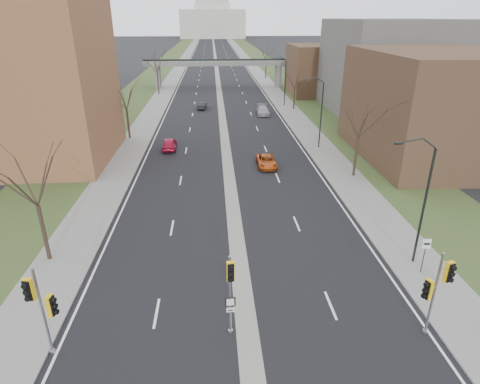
{
  "coord_description": "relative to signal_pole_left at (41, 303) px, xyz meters",
  "views": [
    {
      "loc": [
        -1.51,
        -16.22,
        15.39
      ],
      "look_at": [
        0.28,
        10.13,
        3.78
      ],
      "focal_mm": 30.0,
      "sensor_mm": 36.0,
      "label": 1
    }
  ],
  "objects": [
    {
      "name": "sidewalk_right",
      "position": [
        21.65,
        150.79,
        -3.23
      ],
      "size": [
        4.0,
        600.0,
        0.12
      ],
      "primitive_type": "cube",
      "color": "gray",
      "rests_on": "ground"
    },
    {
      "name": "signal_pole_median",
      "position": [
        8.77,
        0.76,
        0.03
      ],
      "size": [
        0.55,
        0.78,
        4.76
      ],
      "rotation": [
        0.0,
        0.0,
        0.05
      ],
      "color": "gray",
      "rests_on": "ground"
    },
    {
      "name": "median_strip",
      "position": [
        9.65,
        150.79,
        -3.29
      ],
      "size": [
        1.2,
        600.0,
        0.02
      ],
      "primitive_type": "cube",
      "color": "gray",
      "rests_on": "ground"
    },
    {
      "name": "signal_pole_right",
      "position": [
        18.93,
        0.08,
        -0.05
      ],
      "size": [
        1.1,
        0.83,
        4.95
      ],
      "rotation": [
        0.0,
        0.0,
        0.32
      ],
      "color": "gray",
      "rests_on": "ground"
    },
    {
      "name": "ground",
      "position": [
        9.65,
        0.79,
        -3.29
      ],
      "size": [
        700.0,
        700.0,
        0.0
      ],
      "primitive_type": "plane",
      "color": "black",
      "rests_on": "ground"
    },
    {
      "name": "grass_verge_left",
      "position": [
        -8.35,
        150.79,
        -3.24
      ],
      "size": [
        8.0,
        600.0,
        0.1
      ],
      "primitive_type": "cube",
      "color": "#2B3B1B",
      "rests_on": "ground"
    },
    {
      "name": "tree_left_b",
      "position": [
        -3.35,
        38.79,
        2.94
      ],
      "size": [
        6.75,
        6.75,
        8.81
      ],
      "color": "#382B21",
      "rests_on": "sidewalk_left"
    },
    {
      "name": "streetlight_near",
      "position": [
        20.64,
        6.79,
        3.66
      ],
      "size": [
        2.61,
        0.2,
        8.7
      ],
      "color": "black",
      "rests_on": "sidewalk_right"
    },
    {
      "name": "capitol",
      "position": [
        9.65,
        320.79,
        15.31
      ],
      "size": [
        48.0,
        42.0,
        55.75
      ],
      "color": "beige",
      "rests_on": "ground"
    },
    {
      "name": "grass_verge_right",
      "position": [
        27.65,
        150.79,
        -3.24
      ],
      "size": [
        8.0,
        600.0,
        0.1
      ],
      "primitive_type": "cube",
      "color": "#2B3B1B",
      "rests_on": "ground"
    },
    {
      "name": "speed_limit_sign",
      "position": [
        21.34,
        5.48,
        -1.45
      ],
      "size": [
        0.54,
        0.08,
        2.5
      ],
      "rotation": [
        0.0,
        0.0,
        -0.09
      ],
      "color": "black",
      "rests_on": "sidewalk_right"
    },
    {
      "name": "commercial_block_far",
      "position": [
        31.65,
        70.79,
        1.71
      ],
      "size": [
        14.0,
        14.0,
        10.0
      ],
      "primitive_type": "cube",
      "color": "brown",
      "rests_on": "ground"
    },
    {
      "name": "tree_right_c",
      "position": [
        22.65,
        95.79,
        3.75
      ],
      "size": [
        7.65,
        7.65,
        9.99
      ],
      "color": "#382B21",
      "rests_on": "sidewalk_right"
    },
    {
      "name": "streetlight_far",
      "position": [
        20.64,
        58.79,
        3.66
      ],
      "size": [
        2.61,
        0.2,
        8.7
      ],
      "color": "black",
      "rests_on": "sidewalk_right"
    },
    {
      "name": "tree_left_c",
      "position": [
        -3.35,
        72.79,
        3.75
      ],
      "size": [
        7.65,
        7.65,
        9.99
      ],
      "color": "#382B21",
      "rests_on": "sidewalk_left"
    },
    {
      "name": "tree_left_a",
      "position": [
        -3.35,
        8.79,
        3.34
      ],
      "size": [
        7.2,
        7.2,
        9.4
      ],
      "color": "#382B21",
      "rests_on": "sidewalk_left"
    },
    {
      "name": "streetlight_mid",
      "position": [
        20.64,
        32.79,
        3.66
      ],
      "size": [
        2.61,
        0.2,
        8.7
      ],
      "color": "black",
      "rests_on": "sidewalk_right"
    },
    {
      "name": "sidewalk_left",
      "position": [
        -2.35,
        150.79,
        -3.23
      ],
      "size": [
        4.0,
        600.0,
        0.12
      ],
      "primitive_type": "cube",
      "color": "gray",
      "rests_on": "ground"
    },
    {
      "name": "signal_pole_left",
      "position": [
        0.0,
        0.0,
        0.0
      ],
      "size": [
        1.03,
        0.85,
        5.03
      ],
      "rotation": [
        0.0,
        0.0,
        -0.19
      ],
      "color": "gray",
      "rests_on": "ground"
    },
    {
      "name": "commercial_block_mid",
      "position": [
        37.65,
        52.79,
        4.21
      ],
      "size": [
        18.0,
        22.0,
        15.0
      ],
      "primitive_type": "cube",
      "color": "#5E5C56",
      "rests_on": "ground"
    },
    {
      "name": "car_right_near",
      "position": [
        13.94,
        26.44,
        -2.68
      ],
      "size": [
        2.03,
        4.4,
        1.22
      ],
      "primitive_type": "imported",
      "rotation": [
        0.0,
        0.0,
        0.0
      ],
      "color": "#B24612",
      "rests_on": "ground"
    },
    {
      "name": "car_left_far",
      "position": [
        6.22,
        57.35,
        -2.67
      ],
      "size": [
        1.74,
        3.9,
        1.24
      ],
      "primitive_type": "imported",
      "rotation": [
        0.0,
        0.0,
        3.03
      ],
      "color": "black",
      "rests_on": "ground"
    },
    {
      "name": "car_left_near",
      "position": [
        2.56,
        33.57,
        -2.57
      ],
      "size": [
        1.82,
        4.29,
        1.45
      ],
      "primitive_type": "imported",
      "rotation": [
        0.0,
        0.0,
        3.17
      ],
      "color": "#A71331",
      "rests_on": "ground"
    },
    {
      "name": "pedestrian_bridge",
      "position": [
        9.65,
        80.79,
        1.55
      ],
      "size": [
        34.0,
        3.0,
        6.45
      ],
      "color": "slate",
      "rests_on": "ground"
    },
    {
      "name": "tree_right_a",
      "position": [
        22.65,
        22.79,
        3.34
      ],
      "size": [
        7.2,
        7.2,
        9.4
      ],
      "color": "#382B21",
      "rests_on": "sidewalk_right"
    },
    {
      "name": "road_surface",
      "position": [
        9.65,
        150.79,
        -3.29
      ],
      "size": [
        20.0,
        600.0,
        0.01
      ],
      "primitive_type": "cube",
      "color": "black",
      "rests_on": "ground"
    },
    {
      "name": "commercial_block_near",
      "position": [
        33.65,
        28.79,
        2.71
      ],
      "size": [
        16.0,
        20.0,
        12.0
      ],
      "primitive_type": "cube",
      "color": "brown",
      "rests_on": "ground"
    },
    {
      "name": "car_right_mid",
      "position": [
        16.61,
        52.12,
        -2.58
      ],
      "size": [
        2.23,
        5.02,
        1.43
      ],
      "primitive_type": "imported",
      "rotation": [
        0.0,
        0.0,
        -0.05
      ],
      "color": "#95939A",
      "rests_on": "ground"
    },
    {
      "name": "tree_right_b",
      "position": [
        22.65,
        55.79,
        2.53
      ],
      "size": [
        6.3,
        6.3,
        8.22
      ],
      "color": "#382B21",
      "rests_on": "sidewalk_right"
    }
  ]
}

